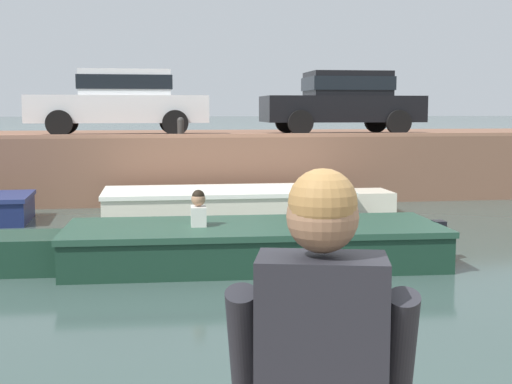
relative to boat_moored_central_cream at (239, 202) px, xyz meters
The scene contains 9 objects.
ground_plane 5.13m from the boat_moored_central_cream, 94.86° to the right, with size 400.00×400.00×0.00m, color #384C47.
far_quay_wall 4.43m from the boat_moored_central_cream, 95.64° to the left, with size 60.00×6.00×1.49m, color brown.
far_wall_coping 2.02m from the boat_moored_central_cream, 106.06° to the left, with size 60.00×0.24×0.08m, color #9F6C52.
boat_moored_central_cream is the anchor object (origin of this frame).
motorboat_passing 4.66m from the boat_moored_central_cream, 97.79° to the right, with size 6.18×2.00×1.04m.
car_left_inner_white 4.62m from the boat_moored_central_cream, 125.36° to the left, with size 4.21×1.95×1.54m.
car_centre_black 5.01m from the boat_moored_central_cream, 47.62° to the left, with size 3.91×2.02×1.54m.
mooring_bollard_mid 2.44m from the boat_moored_central_cream, 122.97° to the left, with size 0.15×0.15×0.44m.
person_seated_left 12.23m from the boat_moored_central_cream, 96.19° to the right, with size 0.59×0.60×0.97m.
Camera 1 is at (-1.36, -2.44, 2.11)m, focal length 50.00 mm.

